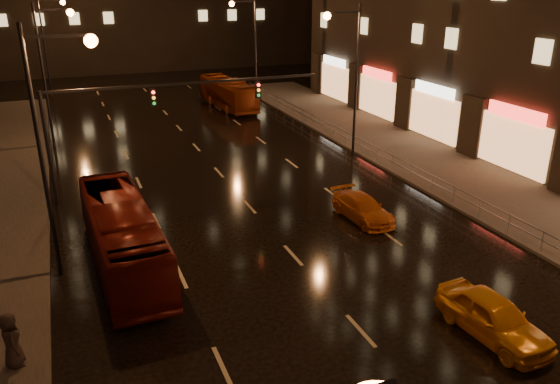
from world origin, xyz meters
The scene contains 9 objects.
ground centered at (0.00, 20.00, 0.00)m, with size 140.00×140.00×0.00m, color black.
sidewalk_right centered at (13.50, 15.00, 0.07)m, with size 7.00×70.00×0.15m, color #38332D.
traffic_signal centered at (-5.06, 20.00, 4.74)m, with size 15.31×0.32×6.20m.
railing_right centered at (10.20, 18.00, 0.90)m, with size 0.05×56.00×1.00m.
bus_red centered at (-7.00, 11.85, 1.42)m, with size 2.39×10.21×2.84m, color #5A120C.
bus_curb centered at (6.00, 39.98, 1.37)m, with size 2.31×9.87×2.75m, color #89330D.
taxi_near centered at (4.00, 2.13, 0.74)m, with size 1.74×4.32×1.47m, color orange.
taxi_far centered at (4.81, 12.32, 0.60)m, with size 1.67×4.11×1.19m, color #CC5F13.
pedestrian_c centered at (-11.00, 6.26, 1.07)m, with size 0.90×0.59×1.84m, color black.
Camera 1 is at (-8.51, -9.72, 11.37)m, focal length 35.00 mm.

